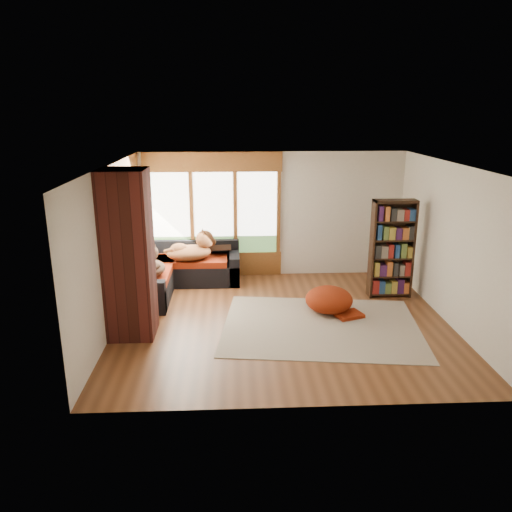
# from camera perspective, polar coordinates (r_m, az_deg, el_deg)

# --- Properties ---
(floor) EXTENTS (5.50, 5.50, 0.00)m
(floor) POSITION_cam_1_polar(r_m,az_deg,el_deg) (8.46, 3.01, -7.47)
(floor) COLOR #583018
(floor) RESTS_ON ground
(ceiling) EXTENTS (5.50, 5.50, 0.00)m
(ceiling) POSITION_cam_1_polar(r_m,az_deg,el_deg) (7.77, 3.31, 10.32)
(ceiling) COLOR white
(wall_back) EXTENTS (5.50, 0.04, 2.60)m
(wall_back) POSITION_cam_1_polar(r_m,az_deg,el_deg) (10.43, 1.76, 4.73)
(wall_back) COLOR silver
(wall_back) RESTS_ON ground
(wall_front) EXTENTS (5.50, 0.04, 2.60)m
(wall_front) POSITION_cam_1_polar(r_m,az_deg,el_deg) (5.67, 5.71, -5.76)
(wall_front) COLOR silver
(wall_front) RESTS_ON ground
(wall_left) EXTENTS (0.04, 5.00, 2.60)m
(wall_left) POSITION_cam_1_polar(r_m,az_deg,el_deg) (8.21, -16.32, 0.75)
(wall_left) COLOR silver
(wall_left) RESTS_ON ground
(wall_right) EXTENTS (0.04, 5.00, 2.60)m
(wall_right) POSITION_cam_1_polar(r_m,az_deg,el_deg) (8.73, 21.41, 1.20)
(wall_right) COLOR silver
(wall_right) RESTS_ON ground
(windows_back) EXTENTS (2.82, 0.10, 1.90)m
(windows_back) POSITION_cam_1_polar(r_m,az_deg,el_deg) (10.37, -4.87, 4.88)
(windows_back) COLOR brown
(windows_back) RESTS_ON wall_back
(windows_left) EXTENTS (0.10, 2.62, 1.90)m
(windows_left) POSITION_cam_1_polar(r_m,az_deg,el_deg) (9.32, -14.52, 3.07)
(windows_left) COLOR brown
(windows_left) RESTS_ON wall_left
(roller_blind) EXTENTS (0.03, 0.72, 0.90)m
(roller_blind) POSITION_cam_1_polar(r_m,az_deg,el_deg) (10.03, -13.60, 6.41)
(roller_blind) COLOR #5F7C4B
(roller_blind) RESTS_ON wall_left
(brick_chimney) EXTENTS (0.70, 0.70, 2.60)m
(brick_chimney) POSITION_cam_1_polar(r_m,az_deg,el_deg) (7.80, -14.40, 0.09)
(brick_chimney) COLOR #471914
(brick_chimney) RESTS_ON ground
(sectional_sofa) EXTENTS (2.20, 2.20, 0.80)m
(sectional_sofa) POSITION_cam_1_polar(r_m,az_deg,el_deg) (9.96, -9.21, -2.02)
(sectional_sofa) COLOR black
(sectional_sofa) RESTS_ON ground
(area_rug) EXTENTS (3.44, 2.79, 0.01)m
(area_rug) POSITION_cam_1_polar(r_m,az_deg,el_deg) (8.33, 7.42, -7.94)
(area_rug) COLOR beige
(area_rug) RESTS_ON ground
(bookshelf) EXTENTS (0.79, 0.26, 1.85)m
(bookshelf) POSITION_cam_1_polar(r_m,az_deg,el_deg) (9.59, 15.26, 0.78)
(bookshelf) COLOR black
(bookshelf) RESTS_ON ground
(pouf) EXTENTS (0.96, 0.96, 0.45)m
(pouf) POSITION_cam_1_polar(r_m,az_deg,el_deg) (8.84, 8.33, -4.89)
(pouf) COLOR maroon
(pouf) RESTS_ON area_rug
(dog_tan) EXTENTS (1.01, 0.74, 0.51)m
(dog_tan) POSITION_cam_1_polar(r_m,az_deg,el_deg) (9.93, -7.24, 0.98)
(dog_tan) COLOR brown
(dog_tan) RESTS_ON sectional_sofa
(dog_brindle) EXTENTS (0.61, 0.84, 0.42)m
(dog_brindle) POSITION_cam_1_polar(r_m,az_deg,el_deg) (9.25, -11.85, -0.73)
(dog_brindle) COLOR #331F16
(dog_brindle) RESTS_ON sectional_sofa
(throw_pillows) EXTENTS (1.98, 1.68, 0.45)m
(throw_pillows) POSITION_cam_1_polar(r_m,az_deg,el_deg) (9.87, -8.79, 0.61)
(throw_pillows) COLOR #32251B
(throw_pillows) RESTS_ON sectional_sofa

